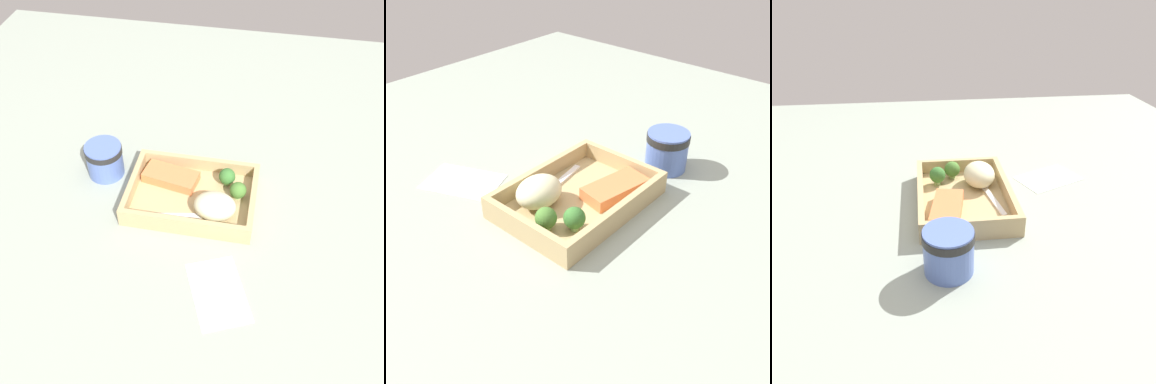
% 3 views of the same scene
% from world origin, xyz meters
% --- Properties ---
extents(ground_plane, '(1.60, 1.60, 0.02)m').
position_xyz_m(ground_plane, '(0.00, 0.00, -0.01)').
color(ground_plane, gray).
extents(takeout_tray, '(0.27, 0.19, 0.01)m').
position_xyz_m(takeout_tray, '(0.00, 0.00, 0.01)').
color(takeout_tray, tan).
rests_on(takeout_tray, ground_plane).
extents(tray_rim, '(0.27, 0.19, 0.03)m').
position_xyz_m(tray_rim, '(0.00, 0.00, 0.03)').
color(tray_rim, tan).
rests_on(tray_rim, takeout_tray).
extents(salmon_fillet, '(0.13, 0.08, 0.02)m').
position_xyz_m(salmon_fillet, '(-0.06, 0.04, 0.02)').
color(salmon_fillet, '#E17644').
rests_on(salmon_fillet, takeout_tray).
extents(mashed_potatoes, '(0.09, 0.07, 0.05)m').
position_xyz_m(mashed_potatoes, '(0.06, -0.04, 0.04)').
color(mashed_potatoes, beige).
rests_on(mashed_potatoes, takeout_tray).
extents(broccoli_floret_1, '(0.04, 0.04, 0.04)m').
position_xyz_m(broccoli_floret_1, '(0.07, 0.05, 0.04)').
color(broccoli_floret_1, '#7EA666').
rests_on(broccoli_floret_1, takeout_tray).
extents(broccoli_floret_2, '(0.04, 0.04, 0.04)m').
position_xyz_m(broccoli_floret_2, '(0.10, 0.02, 0.03)').
color(broccoli_floret_2, '#7FA65C').
rests_on(broccoli_floret_2, takeout_tray).
extents(fork, '(0.16, 0.04, 0.00)m').
position_xyz_m(fork, '(0.01, -0.06, 0.01)').
color(fork, white).
rests_on(fork, takeout_tray).
extents(paper_cup, '(0.08, 0.08, 0.08)m').
position_xyz_m(paper_cup, '(-0.21, 0.05, 0.04)').
color(paper_cup, '#526DB6').
rests_on(paper_cup, ground_plane).
extents(receipt_slip, '(0.14, 0.17, 0.00)m').
position_xyz_m(receipt_slip, '(0.09, -0.22, 0.00)').
color(receipt_slip, white).
rests_on(receipt_slip, ground_plane).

